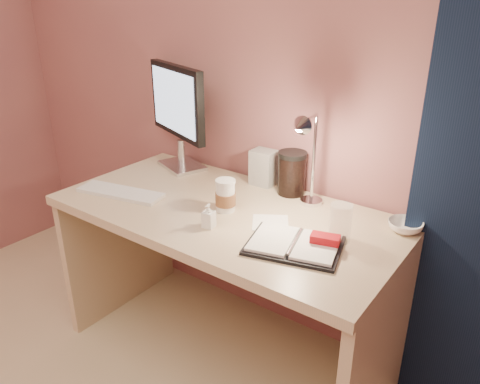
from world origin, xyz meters
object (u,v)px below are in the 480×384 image
Objects in this scene: monitor at (179,108)px; product_box at (264,167)px; dark_jar at (292,175)px; keyboard at (120,193)px; desk_lamp at (300,152)px; clear_cup at (340,223)px; planner at (297,244)px; coffee_cup at (225,196)px; bowl at (405,226)px; desk at (237,250)px; lotion_bottle at (209,216)px.

product_box is at bearing 27.63° from monitor.
keyboard is at bearing -142.97° from dark_jar.
keyboard is 0.97× the size of desk_lamp.
clear_cup is (0.94, -0.21, -0.23)m from monitor.
monitor reaches higher than desk_lamp.
keyboard is 0.95m from clear_cup.
clear_cup is 0.57m from product_box.
dark_jar is 0.42× the size of desk_lamp.
planner is 0.46m from dark_jar.
coffee_cup is at bearing 151.76° from planner.
bowl is (0.26, 0.33, 0.01)m from planner.
monitor is 3.12× the size of product_box.
dark_jar is at bearing 59.32° from desk.
lotion_bottle reaches higher than keyboard.
desk_lamp reaches higher than product_box.
dark_jar is at bearing 143.50° from clear_cup.
desk_lamp reaches higher than lotion_bottle.
lotion_bottle reaches higher than planner.
lotion_bottle is 0.47m from product_box.
bowl is at bearing -5.92° from dark_jar.
desk_lamp is (-0.24, 0.12, 0.18)m from clear_cup.
desk_lamp reaches higher than bowl.
bowl is at bearing 21.37° from coffee_cup.
planner is (0.83, 0.06, 0.00)m from keyboard.
product_box reaches higher than bowl.
product_box reaches higher than clear_cup.
coffee_cup is at bearing -85.81° from product_box.
bowl is 0.47m from desk_lamp.
coffee_cup is at bearing -85.52° from desk.
monitor is at bearing -174.19° from product_box.
bowl is (1.09, 0.39, 0.01)m from keyboard.
keyboard reaches higher than desk.
bowl reaches higher than desk.
clear_cup reaches higher than lotion_bottle.
monitor is at bearing 179.34° from bowl.
bowl is at bearing 7.02° from keyboard.
coffee_cup is (-0.37, 0.08, 0.05)m from planner.
dark_jar reaches higher than clear_cup.
bowl reaches higher than keyboard.
desk is 3.84× the size of planner.
monitor is 1.25× the size of desk_lamp.
clear_cup is 0.34× the size of desk_lamp.
dark_jar is at bearing 24.20° from monitor.
desk is 8.41× the size of dark_jar.
planner reaches higher than desk.
desk_lamp is (0.24, 0.08, 0.47)m from desk.
monitor is 3.80× the size of coffee_cup.
product_box is (0.43, 0.46, 0.07)m from keyboard.
keyboard is at bearing -153.89° from desk.
clear_cup is 0.43m from dark_jar.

